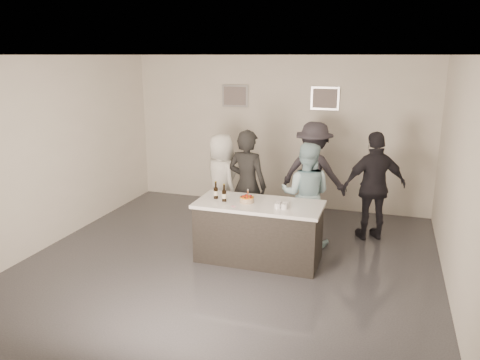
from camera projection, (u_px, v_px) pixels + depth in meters
The scene contains 19 objects.
floor at pixel (230, 263), 6.98m from camera, with size 6.00×6.00×0.00m, color #3D3D42.
ceiling at pixel (228, 55), 6.20m from camera, with size 6.00×6.00×0.00m, color white.
wall_back at pixel (278, 132), 9.35m from camera, with size 6.00×0.04×3.00m, color white.
wall_front at pixel (109, 244), 3.83m from camera, with size 6.00×0.04×3.00m, color white.
wall_left at pixel (52, 152), 7.48m from camera, with size 0.04×6.00×3.00m, color white.
wall_right at pixel (461, 182), 5.70m from camera, with size 0.04×6.00×3.00m, color white.
picture_left at pixel (235, 96), 9.40m from camera, with size 0.54×0.04×0.44m, color #B2B2B7.
picture_right at pixel (325, 98), 8.87m from camera, with size 0.54×0.04×0.44m, color #B2B2B7.
bar_counter at pixel (259, 232), 6.97m from camera, with size 1.86×0.86×0.90m, color white.
cake at pixel (247, 200), 6.87m from camera, with size 0.21×0.21×0.07m, color orange.
beer_bottle_a at pixel (216, 190), 7.03m from camera, with size 0.07×0.07×0.26m, color black.
beer_bottle_b at pixel (224, 193), 6.89m from camera, with size 0.07×0.07×0.26m, color black.
tumbler_cluster at pixel (282, 205), 6.63m from camera, with size 0.19×0.19×0.08m, color gold.
candles at pixel (235, 207), 6.65m from camera, with size 0.24×0.08×0.01m, color pink.
person_main_black at pixel (247, 185), 7.68m from camera, with size 0.68×0.44×1.85m, color black.
person_main_blue at pixel (306, 194), 7.49m from camera, with size 0.82×0.64×1.68m, color #AFD9E4.
person_guest_left at pixel (221, 181), 8.26m from camera, with size 0.82×0.53×1.68m, color silver.
person_guest_right at pixel (374, 186), 7.69m from camera, with size 1.06×0.44×1.81m, color black.
person_guest_back at pixel (313, 173), 8.44m from camera, with size 1.20×0.69×1.86m, color #34313A.
Camera 1 is at (2.12, -6.06, 3.00)m, focal length 35.00 mm.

